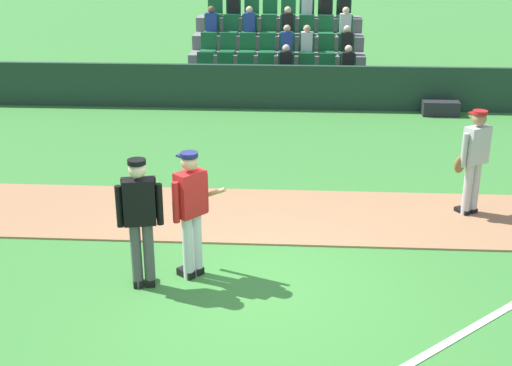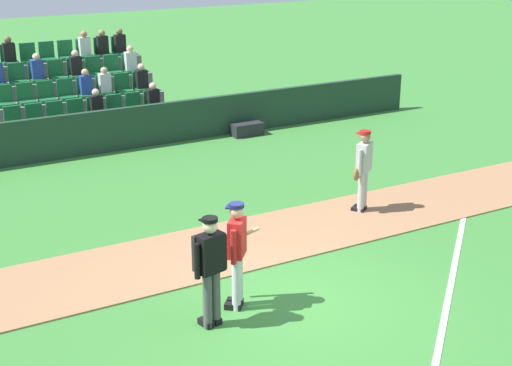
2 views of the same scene
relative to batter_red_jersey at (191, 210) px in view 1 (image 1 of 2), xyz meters
The scene contains 9 objects.
ground_plane 1.28m from the batter_red_jersey, 24.25° to the right, with size 80.00×80.00×0.00m, color #387A33.
infield_dirt_path 2.42m from the batter_red_jersey, 70.12° to the left, with size 28.00×2.22×0.03m, color #9E704C.
foul_line_chalk 3.97m from the batter_red_jersey, 12.62° to the right, with size 12.00×0.10×0.01m, color white.
dugout_fence 9.15m from the batter_red_jersey, 85.25° to the left, with size 20.00×0.16×1.13m, color #1E3828.
stadium_bleachers 11.45m from the batter_red_jersey, 86.09° to the left, with size 5.00×3.80×2.70m.
batter_red_jersey is the anchor object (origin of this frame).
umpire_home_plate 0.68m from the batter_red_jersey, 153.46° to the right, with size 0.58×0.36×1.76m.
runner_grey_jersey 4.80m from the batter_red_jersey, 29.24° to the left, with size 0.63×0.44×1.76m.
equipment_bag 10.00m from the batter_red_jersey, 60.34° to the left, with size 0.90×0.36×0.36m, color #232328.
Camera 1 is at (0.60, -7.81, 4.45)m, focal length 47.89 mm.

